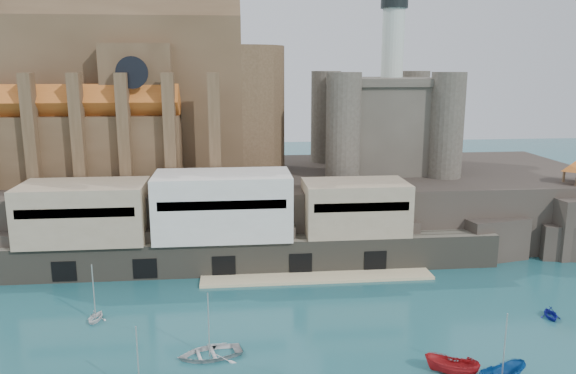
# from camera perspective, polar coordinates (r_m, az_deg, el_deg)

# --- Properties ---
(ground) EXTENTS (300.00, 300.00, 0.00)m
(ground) POSITION_cam_1_polar(r_m,az_deg,el_deg) (57.17, 3.75, -15.90)
(ground) COLOR #1A4F56
(ground) RESTS_ON ground
(promontory) EXTENTS (100.00, 36.00, 10.00)m
(promontory) POSITION_cam_1_polar(r_m,az_deg,el_deg) (92.12, -0.32, -1.59)
(promontory) COLOR black
(promontory) RESTS_ON ground
(quay) EXTENTS (70.00, 12.00, 13.05)m
(quay) POSITION_cam_1_polar(r_m,az_deg,el_deg) (75.72, -6.72, -3.85)
(quay) COLOR #5C574A
(quay) RESTS_ON ground
(church) EXTENTS (47.00, 25.93, 30.51)m
(church) POSITION_cam_1_polar(r_m,az_deg,el_deg) (92.98, -15.52, 8.84)
(church) COLOR #4F3925
(church) RESTS_ON promontory
(castle_keep) EXTENTS (21.20, 21.20, 29.30)m
(castle_keep) POSITION_cam_1_polar(r_m,az_deg,el_deg) (94.45, 9.51, 6.84)
(castle_keep) COLOR #474137
(castle_keep) RESTS_ON promontory
(rock_outcrop) EXTENTS (14.50, 10.50, 8.70)m
(rock_outcrop) POSITION_cam_1_polar(r_m,az_deg,el_deg) (93.75, 27.22, -3.30)
(rock_outcrop) COLOR black
(rock_outcrop) RESTS_ON ground
(boat_4) EXTENTS (2.89, 2.12, 3.02)m
(boat_4) POSITION_cam_1_polar(r_m,az_deg,el_deg) (65.61, -18.93, -12.71)
(boat_4) COLOR white
(boat_4) RESTS_ON ground
(boat_5) EXTENTS (2.42, 2.39, 4.84)m
(boat_5) POSITION_cam_1_polar(r_m,az_deg,el_deg) (54.90, 16.27, -17.68)
(boat_5) COLOR #B01C20
(boat_5) RESTS_ON ground
(boat_6) EXTENTS (2.21, 4.53, 6.10)m
(boat_6) POSITION_cam_1_polar(r_m,az_deg,el_deg) (55.98, -7.96, -16.66)
(boat_6) COLOR silver
(boat_6) RESTS_ON ground
(boat_7) EXTENTS (2.84, 2.05, 2.99)m
(boat_7) POSITION_cam_1_polar(r_m,az_deg,el_deg) (69.14, 25.09, -11.92)
(boat_7) COLOR navy
(boat_7) RESTS_ON ground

